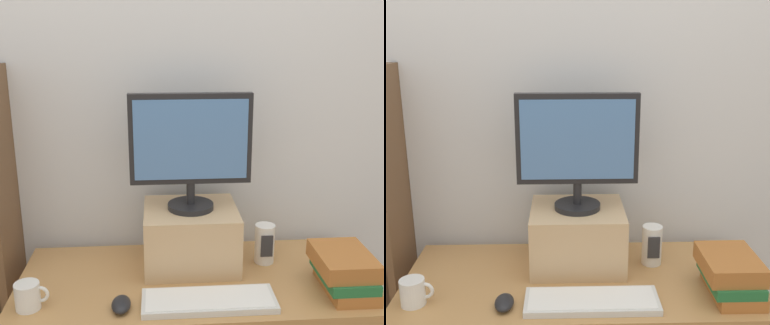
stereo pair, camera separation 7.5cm
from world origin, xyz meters
The scene contains 9 objects.
back_wall centered at (0.00, 0.38, 1.30)m, with size 7.00×0.08×2.60m.
desk centered at (0.00, 0.00, 0.66)m, with size 1.31×0.59×0.76m.
riser_box centered at (-0.01, 0.12, 0.87)m, with size 0.36×0.32×0.23m.
computer_monitor centered at (-0.01, 0.11, 1.24)m, with size 0.45×0.18×0.44m.
keyboard centered at (0.03, -0.18, 0.77)m, with size 0.45×0.16×0.02m.
computer_mouse centered at (-0.26, -0.19, 0.78)m, with size 0.06×0.10×0.04m.
book_stack centered at (0.51, -0.12, 0.83)m, with size 0.19×0.26×0.14m.
coffee_mug centered at (-0.57, -0.16, 0.80)m, with size 0.11×0.08×0.09m.
desk_speaker centered at (0.28, 0.10, 0.84)m, with size 0.08×0.08×0.16m.
Camera 2 is at (-0.06, -1.61, 1.66)m, focal length 45.00 mm.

